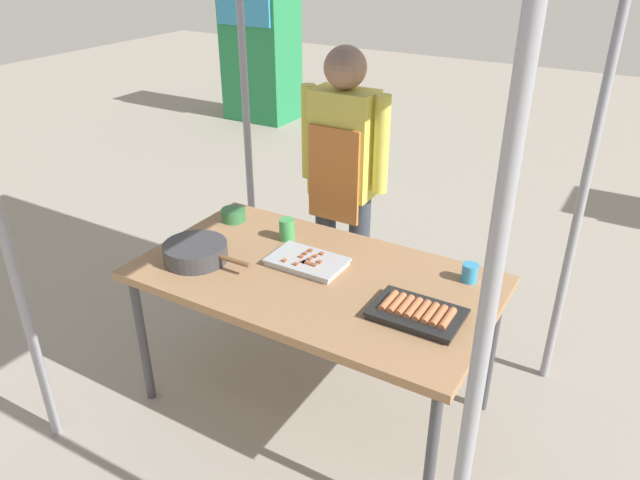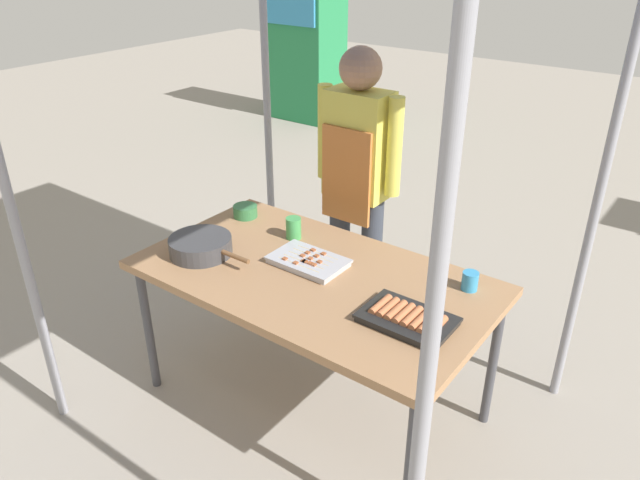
% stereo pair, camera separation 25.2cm
% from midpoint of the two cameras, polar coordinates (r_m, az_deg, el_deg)
% --- Properties ---
extents(ground_plane, '(18.00, 18.00, 0.00)m').
position_cam_midpoint_polar(ground_plane, '(3.16, -2.84, -15.08)').
color(ground_plane, gray).
extents(stall_table, '(1.60, 0.90, 0.75)m').
position_cam_midpoint_polar(stall_table, '(2.73, -3.18, -4.25)').
color(stall_table, '#9E724C').
rests_on(stall_table, ground).
extents(tray_grilled_sausages, '(0.36, 0.24, 0.05)m').
position_cam_midpoint_polar(tray_grilled_sausages, '(2.42, 6.20, -6.94)').
color(tray_grilled_sausages, black).
rests_on(tray_grilled_sausages, stall_table).
extents(tray_meat_skewers, '(0.35, 0.22, 0.04)m').
position_cam_midpoint_polar(tray_meat_skewers, '(2.77, -3.82, -2.14)').
color(tray_meat_skewers, '#ADADB2').
rests_on(tray_meat_skewers, stall_table).
extents(cooking_wok, '(0.46, 0.30, 0.09)m').
position_cam_midpoint_polar(cooking_wok, '(2.88, -14.13, -1.11)').
color(cooking_wok, '#38383A').
rests_on(cooking_wok, stall_table).
extents(condiment_bowl, '(0.13, 0.13, 0.06)m').
position_cam_midpoint_polar(condiment_bowl, '(3.24, -10.40, 2.31)').
color(condiment_bowl, '#33723F').
rests_on(condiment_bowl, stall_table).
extents(drink_cup_near_edge, '(0.08, 0.08, 0.11)m').
position_cam_midpoint_polar(drink_cup_near_edge, '(2.99, -5.56, 0.94)').
color(drink_cup_near_edge, '#3F994C').
rests_on(drink_cup_near_edge, stall_table).
extents(drink_cup_by_wok, '(0.07, 0.07, 0.08)m').
position_cam_midpoint_polar(drink_cup_by_wok, '(2.68, 11.39, -3.13)').
color(drink_cup_by_wok, '#338CBF').
rests_on(drink_cup_by_wok, stall_table).
extents(vendor_woman, '(0.52, 0.23, 1.61)m').
position_cam_midpoint_polar(vendor_woman, '(3.30, -0.00, 6.61)').
color(vendor_woman, '#333842').
rests_on(vendor_woman, ground).
extents(neighbor_stall_left, '(0.81, 0.61, 1.65)m').
position_cam_midpoint_polar(neighbor_stall_left, '(7.60, -6.64, 17.41)').
color(neighbor_stall_left, '#237F47').
rests_on(neighbor_stall_left, ground).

